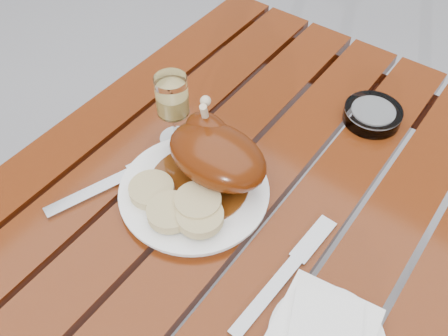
# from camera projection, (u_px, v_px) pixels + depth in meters

# --- Properties ---
(table) EXTENTS (0.80, 1.20, 0.75)m
(table) POSITION_uv_depth(u_px,v_px,m) (223.00, 314.00, 1.12)
(table) COLOR #692A0C
(table) RESTS_ON ground
(dinner_plate) EXTENTS (0.33, 0.33, 0.02)m
(dinner_plate) POSITION_uv_depth(u_px,v_px,m) (194.00, 192.00, 0.86)
(dinner_plate) COLOR white
(dinner_plate) RESTS_ON table
(roast_duck) EXTENTS (0.19, 0.18, 0.13)m
(roast_duck) POSITION_uv_depth(u_px,v_px,m) (215.00, 154.00, 0.84)
(roast_duck) COLOR #532509
(roast_duck) RESTS_ON dinner_plate
(bread_dumplings) EXTENTS (0.18, 0.12, 0.03)m
(bread_dumplings) POSITION_uv_depth(u_px,v_px,m) (180.00, 205.00, 0.82)
(bread_dumplings) COLOR tan
(bread_dumplings) RESTS_ON dinner_plate
(wine_glass) EXTENTS (0.08, 0.08, 0.15)m
(wine_glass) POSITION_uv_depth(u_px,v_px,m) (173.00, 110.00, 0.90)
(wine_glass) COLOR #D5B960
(wine_glass) RESTS_ON table
(napkin) EXTENTS (0.15, 0.14, 0.01)m
(napkin) POSITION_uv_depth(u_px,v_px,m) (325.00, 326.00, 0.70)
(napkin) COLOR white
(napkin) RESTS_ON side_plate
(ashtray) EXTENTS (0.12, 0.12, 0.03)m
(ashtray) POSITION_uv_depth(u_px,v_px,m) (372.00, 115.00, 0.98)
(ashtray) COLOR #B2B7BC
(ashtray) RESTS_ON table
(fork) EXTENTS (0.09, 0.19, 0.01)m
(fork) POSITION_uv_depth(u_px,v_px,m) (99.00, 189.00, 0.88)
(fork) COLOR gray
(fork) RESTS_ON table
(knife) EXTENTS (0.03, 0.22, 0.01)m
(knife) POSITION_uv_depth(u_px,v_px,m) (278.00, 282.00, 0.76)
(knife) COLOR gray
(knife) RESTS_ON table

